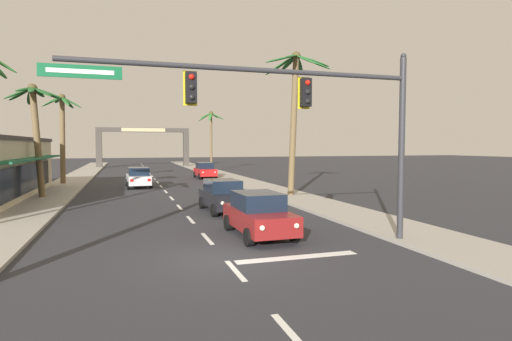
{
  "coord_description": "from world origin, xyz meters",
  "views": [
    {
      "loc": [
        -2.88,
        -12.37,
        3.49
      ],
      "look_at": [
        3.56,
        8.0,
        2.2
      ],
      "focal_mm": 29.07,
      "sensor_mm": 36.0,
      "label": 1
    }
  ],
  "objects": [
    {
      "name": "ground_plane",
      "position": [
        0.0,
        0.0,
        0.0
      ],
      "size": [
        220.0,
        220.0,
        0.0
      ],
      "primitive_type": "plane",
      "color": "#2D2D33"
    },
    {
      "name": "sidewalk_right",
      "position": [
        7.8,
        20.0,
        0.07
      ],
      "size": [
        3.2,
        110.0,
        0.14
      ],
      "primitive_type": "cube",
      "color": "#9E998E",
      "rests_on": "ground"
    },
    {
      "name": "sidewalk_left",
      "position": [
        -7.8,
        20.0,
        0.07
      ],
      "size": [
        3.2,
        110.0,
        0.14
      ],
      "primitive_type": "cube",
      "color": "#9E998E",
      "rests_on": "ground"
    },
    {
      "name": "lane_markings",
      "position": [
        0.44,
        20.45,
        0.0
      ],
      "size": [
        4.28,
        89.42,
        0.01
      ],
      "color": "silver",
      "rests_on": "ground"
    },
    {
      "name": "traffic_signal_mast",
      "position": [
        2.8,
        0.17,
        4.75
      ],
      "size": [
        11.77,
        0.41,
        6.75
      ],
      "color": "#2D2D33",
      "rests_on": "ground"
    },
    {
      "name": "sedan_lead_at_stop_bar",
      "position": [
        1.99,
        2.7,
        0.85
      ],
      "size": [
        2.0,
        4.47,
        1.68
      ],
      "color": "maroon",
      "rests_on": "ground"
    },
    {
      "name": "sedan_third_in_queue",
      "position": [
        2.03,
        8.92,
        0.85
      ],
      "size": [
        2.06,
        4.49,
        1.68
      ],
      "color": "black",
      "rests_on": "ground"
    },
    {
      "name": "sedan_oncoming_far",
      "position": [
        -1.86,
        23.29,
        0.85
      ],
      "size": [
        2.09,
        4.5,
        1.68
      ],
      "color": "silver",
      "rests_on": "ground"
    },
    {
      "name": "sedan_parked_nearest_kerb",
      "position": [
        5.22,
        31.34,
        0.85
      ],
      "size": [
        1.98,
        4.46,
        1.68
      ],
      "color": "red",
      "rests_on": "ground"
    },
    {
      "name": "palm_left_third",
      "position": [
        -8.36,
        17.46,
        5.26
      ],
      "size": [
        3.45,
        3.7,
        7.46
      ],
      "color": "brown",
      "rests_on": "ground"
    },
    {
      "name": "palm_left_farthest",
      "position": [
        -8.12,
        27.66,
        5.17
      ],
      "size": [
        3.44,
        3.53,
        8.01
      ],
      "color": "brown",
      "rests_on": "ground"
    },
    {
      "name": "palm_right_second",
      "position": [
        8.09,
        13.65,
        6.74
      ],
      "size": [
        4.87,
        4.8,
        9.79
      ],
      "color": "brown",
      "rests_on": "ground"
    },
    {
      "name": "palm_right_farthest",
      "position": [
        8.34,
        43.39,
        6.07
      ],
      "size": [
        3.69,
        3.74,
        8.15
      ],
      "color": "brown",
      "rests_on": "ground"
    },
    {
      "name": "town_gateway_arch",
      "position": [
        0.0,
        56.76,
        4.13
      ],
      "size": [
        14.47,
        0.9,
        6.35
      ],
      "color": "#423D38",
      "rests_on": "ground"
    }
  ]
}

